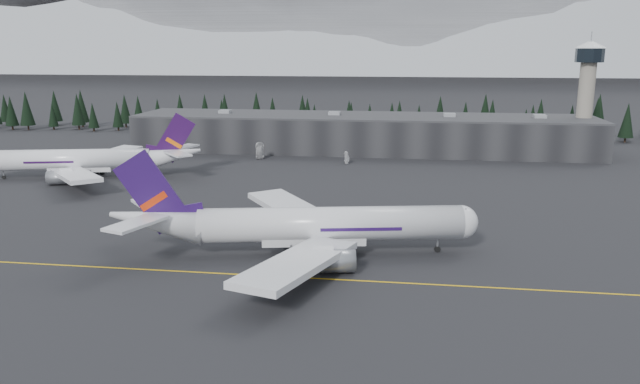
# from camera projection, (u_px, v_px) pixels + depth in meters

# --- Properties ---
(ground) EXTENTS (1400.00, 1400.00, 0.00)m
(ground) POSITION_uv_depth(u_px,v_px,m) (302.00, 273.00, 101.43)
(ground) COLOR black
(ground) RESTS_ON ground
(taxiline) EXTENTS (400.00, 0.40, 0.02)m
(taxiline) POSITION_uv_depth(u_px,v_px,m) (300.00, 278.00, 99.50)
(taxiline) COLOR gold
(taxiline) RESTS_ON ground
(terminal) EXTENTS (160.00, 30.00, 12.60)m
(terminal) POSITION_uv_depth(u_px,v_px,m) (362.00, 133.00, 220.50)
(terminal) COLOR black
(terminal) RESTS_ON ground
(control_tower) EXTENTS (10.00, 10.00, 37.70)m
(control_tower) POSITION_uv_depth(u_px,v_px,m) (587.00, 85.00, 209.08)
(control_tower) COLOR gray
(control_tower) RESTS_ON ground
(treeline) EXTENTS (360.00, 20.00, 15.00)m
(treeline) POSITION_uv_depth(u_px,v_px,m) (369.00, 118.00, 255.90)
(treeline) COLOR black
(treeline) RESTS_ON ground
(mountain_ridge) EXTENTS (4400.00, 900.00, 420.00)m
(mountain_ridge) POSITION_uv_depth(u_px,v_px,m) (402.00, 69.00, 1065.42)
(mountain_ridge) COLOR white
(mountain_ridge) RESTS_ON ground
(jet_main) EXTENTS (64.40, 58.90, 19.12)m
(jet_main) POSITION_uv_depth(u_px,v_px,m) (298.00, 225.00, 109.50)
(jet_main) COLOR silver
(jet_main) RESTS_ON ground
(jet_parked) EXTENTS (60.82, 55.52, 18.15)m
(jet_parked) POSITION_uv_depth(u_px,v_px,m) (89.00, 160.00, 174.66)
(jet_parked) COLOR silver
(jet_parked) RESTS_ON ground
(gse_vehicle_a) EXTENTS (4.69, 6.24, 1.57)m
(gse_vehicle_a) POSITION_uv_depth(u_px,v_px,m) (260.00, 157.00, 204.87)
(gse_vehicle_a) COLOR #B9B9BB
(gse_vehicle_a) RESTS_ON ground
(gse_vehicle_b) EXTENTS (4.30, 3.43, 1.37)m
(gse_vehicle_b) POSITION_uv_depth(u_px,v_px,m) (347.00, 162.00, 196.33)
(gse_vehicle_b) COLOR silver
(gse_vehicle_b) RESTS_ON ground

